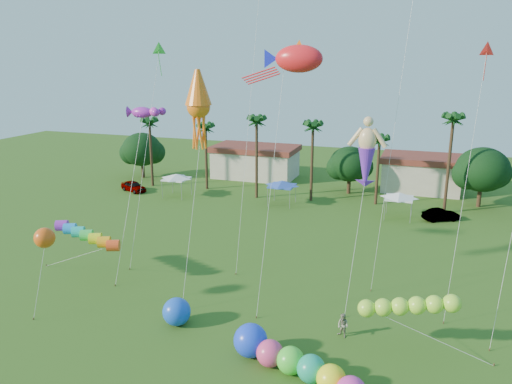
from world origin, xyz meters
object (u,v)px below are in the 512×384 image
(car_b, at_px, (441,215))
(spectator_b, at_px, (343,326))
(blue_ball, at_px, (177,312))
(caterpillar_inflatable, at_px, (300,366))
(car_a, at_px, (134,186))

(car_b, bearing_deg, spectator_b, 138.01)
(blue_ball, bearing_deg, car_b, 59.95)
(spectator_b, relative_size, caterpillar_inflatable, 0.17)
(car_a, height_order, car_b, car_a)
(spectator_b, bearing_deg, blue_ball, -139.82)
(blue_ball, bearing_deg, caterpillar_inflatable, -18.29)
(caterpillar_inflatable, bearing_deg, blue_ball, -175.99)
(caterpillar_inflatable, xyz_separation_m, blue_ball, (-9.41, 3.11, 0.09))
(car_a, relative_size, caterpillar_inflatable, 0.43)
(spectator_b, distance_m, caterpillar_inflatable, 5.47)
(car_b, bearing_deg, car_a, 61.32)
(car_b, xyz_separation_m, blue_ball, (-17.25, -29.82, 0.29))
(car_b, distance_m, caterpillar_inflatable, 33.85)
(car_b, height_order, blue_ball, blue_ball)
(car_a, relative_size, spectator_b, 2.60)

